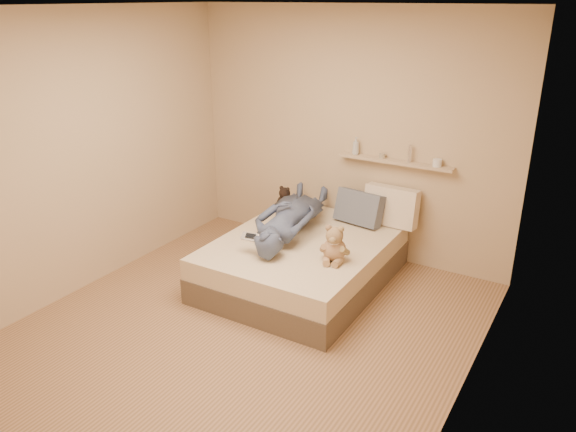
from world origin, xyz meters
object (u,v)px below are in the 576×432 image
Objects in this scene: pillow_cream at (391,206)px; pillow_grey at (359,208)px; wall_shelf at (395,162)px; teddy_bear at (334,246)px; person at (290,216)px; dark_plush at (285,200)px; game_console at (251,237)px; bed at (303,261)px.

pillow_cream is 0.33m from pillow_grey.
wall_shelf is (0.27, 0.22, 0.48)m from pillow_grey.
teddy_bear is 1.09m from pillow_cream.
teddy_bear is 0.77m from person.
wall_shelf reaches higher than teddy_bear.
pillow_grey is at bearing -154.61° from pillow_cream.
dark_plush is 1.27m from wall_shelf.
wall_shelf reaches higher than person.
person is at bearing -130.24° from pillow_grey.
pillow_grey is 0.42× the size of wall_shelf.
pillow_cream is 1.10× the size of pillow_grey.
pillow_cream reaches higher than dark_plush.
pillow_grey is at bearing 65.34° from game_console.
game_console is 1.57m from pillow_cream.
teddy_bear is at bearing -39.70° from dark_plush.
person is (-0.21, 0.11, 0.41)m from bed.
dark_plush is at bearing -66.55° from person.
pillow_grey is (-0.18, 0.94, 0.03)m from teddy_bear.
pillow_cream is (0.84, 1.33, 0.04)m from game_console.
wall_shelf is (-0.02, 0.08, 0.45)m from pillow_cream.
game_console is 0.13× the size of person.
dark_plush is (-0.56, 0.60, 0.35)m from bed.
game_console is 1.31m from pillow_grey.
wall_shelf is (0.82, 1.41, 0.49)m from game_console.
pillow_grey is at bearing 67.98° from bed.
person is (0.35, -0.49, 0.06)m from dark_plush.
dark_plush is at bearing -164.30° from wall_shelf.
pillow_cream is at bearing -73.03° from wall_shelf.
wall_shelf reaches higher than pillow_grey.
pillow_grey is 0.59m from wall_shelf.
pillow_cream is at bearing 11.62° from dark_plush.
pillow_grey is (0.54, 1.19, 0.01)m from game_console.
bed is at bearing -46.77° from dark_plush.
game_console is at bearing -114.66° from pillow_grey.
teddy_bear is 0.29× the size of wall_shelf.
wall_shelf is at bearing -145.57° from person.
person is (-0.49, -0.58, 0.01)m from pillow_grey.
teddy_bear is (0.46, -0.25, 0.37)m from bed.
teddy_bear is 1.27m from wall_shelf.
wall_shelf reaches higher than bed.
game_console is at bearing -122.34° from pillow_cream.
bed is 1.38m from wall_shelf.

